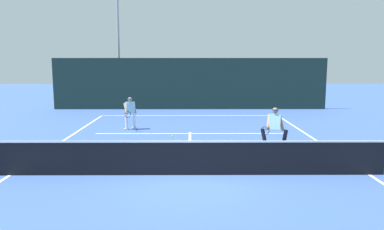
# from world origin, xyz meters

# --- Properties ---
(ground_plane) EXTENTS (80.00, 80.00, 0.00)m
(ground_plane) POSITION_xyz_m (0.00, 0.00, 0.00)
(ground_plane) COLOR #3958A5
(court_line_baseline_far) EXTENTS (10.35, 0.10, 0.01)m
(court_line_baseline_far) POSITION_xyz_m (0.00, 11.48, 0.00)
(court_line_baseline_far) COLOR white
(court_line_baseline_far) RESTS_ON ground_plane
(court_line_sideline_left) EXTENTS (0.10, 22.95, 0.01)m
(court_line_sideline_left) POSITION_xyz_m (-5.18, 0.00, 0.00)
(court_line_sideline_left) COLOR white
(court_line_sideline_left) RESTS_ON ground_plane
(court_line_sideline_right) EXTENTS (0.10, 22.95, 0.01)m
(court_line_sideline_right) POSITION_xyz_m (5.18, 0.00, 0.00)
(court_line_sideline_right) COLOR white
(court_line_sideline_right) RESTS_ON ground_plane
(court_line_service) EXTENTS (8.44, 0.10, 0.01)m
(court_line_service) POSITION_xyz_m (0.00, 6.09, 0.00)
(court_line_service) COLOR white
(court_line_service) RESTS_ON ground_plane
(court_line_centre) EXTENTS (0.10, 6.40, 0.01)m
(court_line_centre) POSITION_xyz_m (0.00, 3.20, 0.00)
(court_line_centre) COLOR white
(court_line_centre) RESTS_ON ground_plane
(tennis_net) EXTENTS (11.34, 0.09, 1.12)m
(tennis_net) POSITION_xyz_m (0.00, 0.00, 0.52)
(tennis_net) COLOR #1E4723
(tennis_net) RESTS_ON ground_plane
(player_near) EXTENTS (1.06, 0.85, 1.59)m
(player_near) POSITION_xyz_m (3.05, 2.87, 0.87)
(player_near) COLOR black
(player_near) RESTS_ON ground_plane
(player_far) EXTENTS (0.65, 0.90, 1.53)m
(player_far) POSITION_xyz_m (-2.82, 7.13, 0.83)
(player_far) COLOR silver
(player_far) RESTS_ON ground_plane
(tennis_ball) EXTENTS (0.07, 0.07, 0.07)m
(tennis_ball) POSITION_xyz_m (0.64, 2.57, 0.03)
(tennis_ball) COLOR #D1E033
(tennis_ball) RESTS_ON ground_plane
(tennis_ball_extra) EXTENTS (0.07, 0.07, 0.07)m
(tennis_ball_extra) POSITION_xyz_m (-0.75, 5.38, 0.03)
(tennis_ball_extra) COLOR #D1E033
(tennis_ball_extra) RESTS_ON ground_plane
(back_fence_windscreen) EXTENTS (17.98, 0.12, 3.37)m
(back_fence_windscreen) POSITION_xyz_m (0.00, 14.39, 1.68)
(back_fence_windscreen) COLOR #192D29
(back_fence_windscreen) RESTS_ON ground_plane
(light_pole) EXTENTS (0.55, 0.44, 8.31)m
(light_pole) POSITION_xyz_m (-4.99, 16.31, 5.03)
(light_pole) COLOR #9EA39E
(light_pole) RESTS_ON ground_plane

